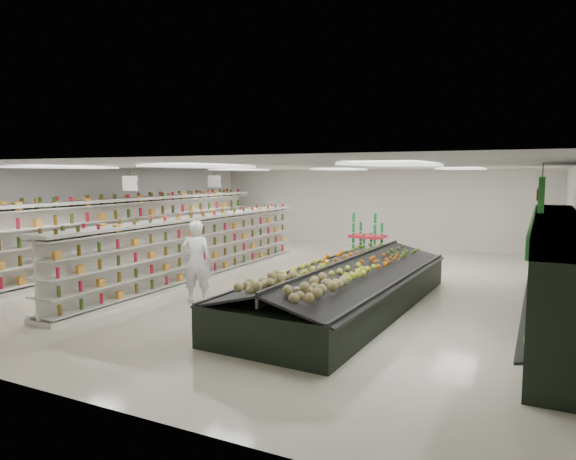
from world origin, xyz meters
The scene contains 15 objects.
floor centered at (0.00, 0.00, 0.00)m, with size 16.00×16.00×0.00m, color beige.
ceiling centered at (0.00, 0.00, 3.20)m, with size 14.00×16.00×0.02m, color white.
wall_back centered at (0.00, 8.00, 1.60)m, with size 14.00×0.02×3.20m, color silver.
wall_front centered at (0.00, -8.00, 1.60)m, with size 14.00×0.02×3.20m, color silver.
wall_left centered at (-7.00, 0.00, 1.60)m, with size 0.02×16.00×3.20m, color silver.
produce_wall_case centered at (6.53, -1.50, 1.24)m, with size 0.93×8.00×2.20m.
aisle_sign_near centered at (-3.80, -2.00, 2.75)m, with size 0.52×0.06×0.75m.
aisle_sign_far centered at (-3.80, 2.00, 2.75)m, with size 0.52×0.06×0.75m.
hortifruti_banner centered at (6.25, -1.50, 2.65)m, with size 0.12×3.20×0.95m.
gondola_left centered at (-5.78, 0.22, 1.03)m, with size 1.01×12.95×2.24m.
gondola_center centered at (-2.52, -0.76, 0.83)m, with size 0.83×10.47×1.81m.
produce_island centered at (2.42, -1.96, 0.51)m, with size 3.04×7.62×1.12m.
soda_endcap centered at (0.74, 4.89, 0.72)m, with size 1.28×0.97×1.49m.
shopper_main centered at (-0.89, -3.01, 0.97)m, with size 0.71×0.47×1.95m, color white.
shopper_background centered at (-3.43, 3.04, 0.87)m, with size 0.85×0.52×1.74m, color tan.
Camera 1 is at (6.28, -12.61, 3.00)m, focal length 32.00 mm.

